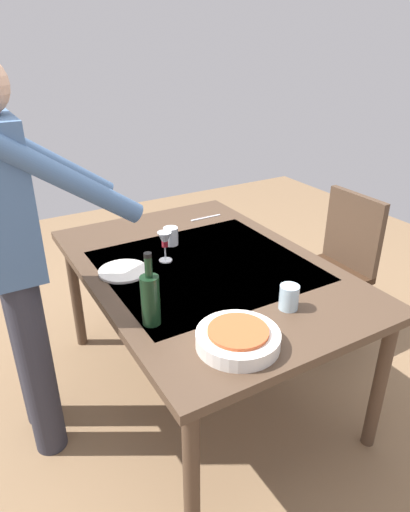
% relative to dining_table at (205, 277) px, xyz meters
% --- Properties ---
extents(ground_plane, '(6.00, 6.00, 0.00)m').
position_rel_dining_table_xyz_m(ground_plane, '(0.00, 0.00, -0.68)').
color(ground_plane, '#846647').
extents(dining_table, '(1.58, 1.08, 0.74)m').
position_rel_dining_table_xyz_m(dining_table, '(0.00, 0.00, 0.00)').
color(dining_table, '#4C3828').
rests_on(dining_table, ground_plane).
extents(chair_near, '(0.40, 0.40, 0.91)m').
position_rel_dining_table_xyz_m(chair_near, '(0.02, -0.92, -0.15)').
color(chair_near, '#352114').
rests_on(chair_near, ground_plane).
extents(person_server, '(0.42, 0.61, 1.69)m').
position_rel_dining_table_xyz_m(person_server, '(0.12, 0.80, 0.29)').
color(person_server, '#2D2D38').
rests_on(person_server, ground_plane).
extents(wine_bottle, '(0.07, 0.07, 0.30)m').
position_rel_dining_table_xyz_m(wine_bottle, '(-0.31, 0.42, 0.18)').
color(wine_bottle, black).
rests_on(wine_bottle, dining_table).
extents(wine_glass_left, '(0.07, 0.07, 0.15)m').
position_rel_dining_table_xyz_m(wine_glass_left, '(0.14, 0.14, 0.17)').
color(wine_glass_left, white).
rests_on(wine_glass_left, dining_table).
extents(water_cup_near_left, '(0.08, 0.08, 0.10)m').
position_rel_dining_table_xyz_m(water_cup_near_left, '(-0.49, -0.10, 0.12)').
color(water_cup_near_left, silver).
rests_on(water_cup_near_left, dining_table).
extents(water_cup_near_right, '(0.08, 0.08, 0.09)m').
position_rel_dining_table_xyz_m(water_cup_near_right, '(0.30, 0.03, 0.11)').
color(water_cup_near_right, silver).
rests_on(water_cup_near_right, dining_table).
extents(serving_bowl_pasta, '(0.30, 0.30, 0.07)m').
position_rel_dining_table_xyz_m(serving_bowl_pasta, '(-0.59, 0.21, 0.10)').
color(serving_bowl_pasta, white).
rests_on(serving_bowl_pasta, dining_table).
extents(dinner_plate_near, '(0.23, 0.23, 0.01)m').
position_rel_dining_table_xyz_m(dinner_plate_near, '(0.13, 0.36, 0.07)').
color(dinner_plate_near, white).
rests_on(dinner_plate_near, dining_table).
extents(table_knife, '(0.01, 0.20, 0.00)m').
position_rel_dining_table_xyz_m(table_knife, '(0.53, -0.32, 0.07)').
color(table_knife, silver).
rests_on(table_knife, dining_table).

